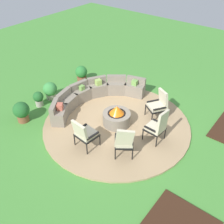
{
  "coord_description": "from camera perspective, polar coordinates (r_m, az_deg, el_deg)",
  "views": [
    {
      "loc": [
        -5.49,
        -4.14,
        5.6
      ],
      "look_at": [
        0.0,
        0.2,
        0.45
      ],
      "focal_mm": 41.29,
      "sensor_mm": 36.0,
      "label": 1
    }
  ],
  "objects": [
    {
      "name": "lounge_chair_back_left",
      "position": [
        7.93,
        10.11,
        -3.05
      ],
      "size": [
        0.56,
        0.57,
        1.16
      ],
      "rotation": [
        0.0,
        0.0,
        6.24
      ],
      "color": "black",
      "rests_on": "patio_circle"
    },
    {
      "name": "potted_plant_1",
      "position": [
        9.99,
        -15.97,
        2.94
      ],
      "size": [
        0.39,
        0.39,
        0.59
      ],
      "color": "#A89E8E",
      "rests_on": "ground_plane"
    },
    {
      "name": "ground_plane",
      "position": [
        8.87,
        1.01,
        -2.82
      ],
      "size": [
        24.0,
        24.0,
        0.0
      ],
      "primitive_type": "plane",
      "color": "#478C38"
    },
    {
      "name": "lounge_chair_front_right",
      "position": [
        7.34,
        2.68,
        -6.36
      ],
      "size": [
        0.78,
        0.81,
        1.13
      ],
      "rotation": [
        0.0,
        0.0,
        5.37
      ],
      "color": "black",
      "rests_on": "patio_circle"
    },
    {
      "name": "curved_stone_bench",
      "position": [
        9.77,
        -4.0,
        3.86
      ],
      "size": [
        3.73,
        2.09,
        0.72
      ],
      "color": "gray",
      "rests_on": "patio_circle"
    },
    {
      "name": "potted_plant_2",
      "position": [
        9.32,
        -19.41,
        0.16
      ],
      "size": [
        0.56,
        0.56,
        0.75
      ],
      "color": "brown",
      "rests_on": "ground_plane"
    },
    {
      "name": "lounge_chair_back_right",
      "position": [
        8.94,
        10.31,
        1.76
      ],
      "size": [
        0.78,
        0.79,
        1.07
      ],
      "rotation": [
        0.0,
        0.0,
        7.29
      ],
      "color": "black",
      "rests_on": "patio_circle"
    },
    {
      "name": "fire_pit",
      "position": [
        8.66,
        1.04,
        -1.09
      ],
      "size": [
        0.94,
        0.94,
        0.71
      ],
      "color": "gray",
      "rests_on": "patio_circle"
    },
    {
      "name": "potted_plant_3",
      "position": [
        10.3,
        -13.53,
        4.74
      ],
      "size": [
        0.54,
        0.54,
        0.69
      ],
      "color": "#A89E8E",
      "rests_on": "ground_plane"
    },
    {
      "name": "patio_circle",
      "position": [
        8.85,
        1.02,
        -2.67
      ],
      "size": [
        4.98,
        4.98,
        0.06
      ],
      "primitive_type": "cylinder",
      "color": "tan",
      "rests_on": "ground_plane"
    },
    {
      "name": "lounge_chair_front_left",
      "position": [
        7.66,
        -6.13,
        -4.66
      ],
      "size": [
        0.66,
        0.65,
        1.01
      ],
      "rotation": [
        0.0,
        0.0,
        4.62
      ],
      "color": "black",
      "rests_on": "patio_circle"
    },
    {
      "name": "potted_plant_0",
      "position": [
        11.27,
        -6.79,
        8.54
      ],
      "size": [
        0.51,
        0.51,
        0.72
      ],
      "color": "brown",
      "rests_on": "ground_plane"
    }
  ]
}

